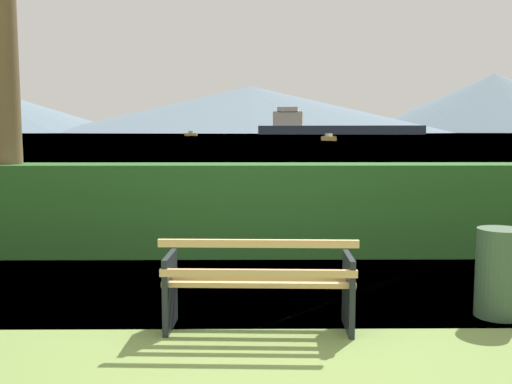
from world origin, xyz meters
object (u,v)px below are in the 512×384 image
at_px(trash_bin, 499,273).
at_px(fishing_boat_near, 191,134).
at_px(park_bench, 259,284).
at_px(sailboat_mid, 329,138).
at_px(cargo_ship_large, 328,127).

relative_size(trash_bin, fishing_boat_near, 0.19).
relative_size(park_bench, trash_bin, 1.99).
xyz_separation_m(park_bench, fishing_boat_near, (-21.42, 200.50, 0.19)).
distance_m(fishing_boat_near, sailboat_mid, 107.97).
height_order(park_bench, trash_bin, park_bench).
distance_m(park_bench, cargo_ship_large, 276.14).
bearing_deg(trash_bin, park_bench, -171.01).
bearing_deg(park_bench, fishing_boat_near, 96.10).
bearing_deg(park_bench, sailboat_mid, 81.94).
relative_size(park_bench, fishing_boat_near, 0.37).
bearing_deg(trash_bin, sailboat_mid, 83.23).
distance_m(cargo_ship_large, fishing_boat_near, 93.69).
bearing_deg(fishing_boat_near, trash_bin, -83.24).
xyz_separation_m(trash_bin, fishing_boat_near, (-23.72, 200.13, 0.19)).
height_order(park_bench, fishing_boat_near, fishing_boat_near).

